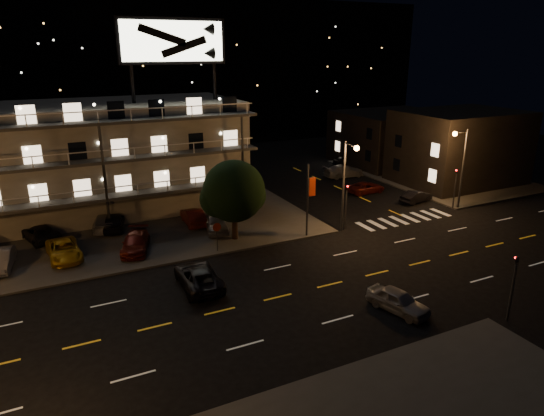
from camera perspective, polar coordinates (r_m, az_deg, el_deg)
name	(u,v)px	position (r m, az deg, el deg)	size (l,w,h in m)	color
ground	(304,291)	(32.84, 3.84, -9.70)	(140.00, 140.00, 0.00)	black
curb_nw	(58,227)	(47.56, -23.83, -2.11)	(44.00, 24.00, 0.15)	#3A3A37
curb_ne	(431,174)	(65.25, 18.17, 3.81)	(16.00, 24.00, 0.15)	#3A3A37
motel	(94,157)	(50.14, -20.25, 5.62)	(28.00, 13.80, 18.10)	#9B9487
side_bldg_front	(459,147)	(61.66, 21.11, 6.68)	(14.06, 10.00, 8.50)	black
side_bldg_back	(392,138)	(70.34, 13.94, 8.05)	(14.06, 12.00, 7.00)	black
hill_backdrop	(81,71)	(94.28, -21.52, 14.77)	(120.00, 25.00, 24.00)	black
streetlight_nc	(346,177)	(41.62, 8.74, 3.57)	(0.44, 1.92, 8.00)	#2D2D30
streetlight_ne	(461,161)	(50.74, 21.35, 5.18)	(1.92, 0.44, 8.00)	#2D2D30
signal_nw	(346,202)	(42.99, 8.71, 0.74)	(0.20, 0.27, 4.60)	#2D2D30
signal_sw	(514,281)	(31.60, 26.54, -7.73)	(0.20, 0.27, 4.60)	#2D2D30
signal_ne	(455,184)	(51.31, 20.77, 2.63)	(0.27, 0.20, 4.60)	#2D2D30
banner_north	(308,198)	(40.63, 4.29, 1.13)	(0.83, 0.16, 6.40)	#2D2D30
stop_sign	(217,232)	(38.10, -6.48, -2.86)	(0.91, 0.11, 2.61)	#2D2D30
tree	(233,193)	(39.68, -4.57, 1.77)	(5.33, 5.14, 6.72)	black
lot_car_1	(1,260)	(40.29, -29.28, -5.36)	(1.45, 4.16, 1.37)	gray
lot_car_2	(64,250)	(40.11, -23.28, -4.57)	(2.23, 4.83, 1.34)	#C69412
lot_car_3	(135,242)	(39.72, -15.77, -3.92)	(1.93, 4.74, 1.38)	#58140C
lot_car_4	(216,222)	(42.66, -6.65, -1.66)	(1.80, 4.47, 1.52)	gray
lot_car_6	(40,233)	(44.72, -25.64, -2.63)	(2.15, 4.66, 1.30)	black
lot_car_7	(105,222)	(45.16, -19.04, -1.55)	(1.90, 4.68, 1.36)	gray
lot_car_8	(114,221)	(44.81, -18.12, -1.49)	(1.80, 4.46, 1.52)	black
lot_car_9	(193,217)	(44.51, -9.26, -0.99)	(1.51, 4.33, 1.43)	#58140C
side_car_0	(416,197)	(52.81, 16.61, 1.30)	(1.35, 3.86, 1.27)	black
side_car_1	(366,188)	(54.99, 11.00, 2.38)	(2.04, 4.42, 1.23)	#58140C
side_car_2	(344,171)	(61.36, 8.43, 4.31)	(2.11, 5.20, 1.51)	gray
side_car_3	(347,161)	(67.72, 8.78, 5.51)	(1.48, 3.69, 1.26)	black
road_car_east	(398,301)	(31.16, 14.63, -10.52)	(1.62, 4.04, 1.38)	gray
road_car_west	(198,276)	(33.40, -8.66, -7.94)	(2.47, 5.35, 1.49)	black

